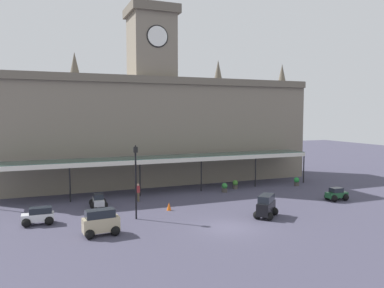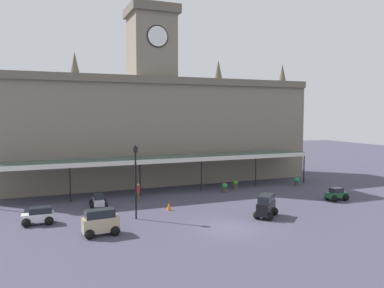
# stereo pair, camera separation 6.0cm
# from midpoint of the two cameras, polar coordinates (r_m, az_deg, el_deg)

# --- Properties ---
(ground_plane) EXTENTS (140.00, 140.00, 0.00)m
(ground_plane) POSITION_cam_midpoint_polar(r_m,az_deg,el_deg) (27.97, 5.48, -12.39)
(ground_plane) COLOR #403E51
(station_building) EXTENTS (38.32, 7.07, 20.36)m
(station_building) POSITION_cam_midpoint_polar(r_m,az_deg,el_deg) (45.08, -6.05, 2.77)
(station_building) COLOR slate
(station_building) RESTS_ON ground
(entrance_canopy) EXTENTS (33.14, 3.26, 3.68)m
(entrance_canopy) POSITION_cam_midpoint_polar(r_m,az_deg,el_deg) (39.83, -3.73, -2.08)
(entrance_canopy) COLOR #38564C
(entrance_canopy) RESTS_ON ground
(car_black_van) EXTENTS (2.53, 2.49, 1.77)m
(car_black_van) POSITION_cam_midpoint_polar(r_m,az_deg,el_deg) (30.89, 11.00, -9.26)
(car_black_van) COLOR black
(car_black_van) RESTS_ON ground
(car_silver_sedan) EXTENTS (1.59, 2.09, 1.19)m
(car_silver_sedan) POSITION_cam_midpoint_polar(r_m,az_deg,el_deg) (34.38, -13.93, -8.41)
(car_silver_sedan) COLOR #B2B5BA
(car_silver_sedan) RESTS_ON ground
(car_beige_van) EXTENTS (2.47, 1.72, 1.77)m
(car_beige_van) POSITION_cam_midpoint_polar(r_m,az_deg,el_deg) (26.70, -13.59, -11.52)
(car_beige_van) COLOR tan
(car_beige_van) RESTS_ON ground
(car_white_estate) EXTENTS (2.27, 1.58, 1.27)m
(car_white_estate) POSITION_cam_midpoint_polar(r_m,az_deg,el_deg) (30.63, -22.10, -10.10)
(car_white_estate) COLOR silver
(car_white_estate) RESTS_ON ground
(car_green_sedan) EXTENTS (2.06, 1.53, 1.19)m
(car_green_sedan) POSITION_cam_midpoint_polar(r_m,az_deg,el_deg) (38.59, 20.81, -7.15)
(car_green_sedan) COLOR #1E512D
(car_green_sedan) RESTS_ON ground
(pedestrian_near_entrance) EXTENTS (0.34, 0.39, 1.67)m
(pedestrian_near_entrance) POSITION_cam_midpoint_polar(r_m,az_deg,el_deg) (35.95, -8.12, -7.09)
(pedestrian_near_entrance) COLOR brown
(pedestrian_near_entrance) RESTS_ON ground
(victorian_lamppost) EXTENTS (0.30, 0.30, 5.75)m
(victorian_lamppost) POSITION_cam_midpoint_polar(r_m,az_deg,el_deg) (29.57, -8.50, -4.49)
(victorian_lamppost) COLOR black
(victorian_lamppost) RESTS_ON ground
(traffic_cone) EXTENTS (0.40, 0.40, 0.67)m
(traffic_cone) POSITION_cam_midpoint_polar(r_m,az_deg,el_deg) (32.55, -3.53, -9.32)
(traffic_cone) COLOR orange
(traffic_cone) RESTS_ON ground
(planter_by_canopy) EXTENTS (0.60, 0.60, 0.96)m
(planter_by_canopy) POSITION_cam_midpoint_polar(r_m,az_deg,el_deg) (44.75, 15.38, -5.44)
(planter_by_canopy) COLOR #47423D
(planter_by_canopy) RESTS_ON ground
(planter_forecourt_centre) EXTENTS (0.60, 0.60, 0.96)m
(planter_forecourt_centre) POSITION_cam_midpoint_polar(r_m,az_deg,el_deg) (41.70, 6.46, -6.04)
(planter_forecourt_centre) COLOR #47423D
(planter_forecourt_centre) RESTS_ON ground
(planter_near_kerb) EXTENTS (0.60, 0.60, 0.96)m
(planter_near_kerb) POSITION_cam_midpoint_polar(r_m,az_deg,el_deg) (39.85, 4.86, -6.52)
(planter_near_kerb) COLOR #47423D
(planter_near_kerb) RESTS_ON ground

